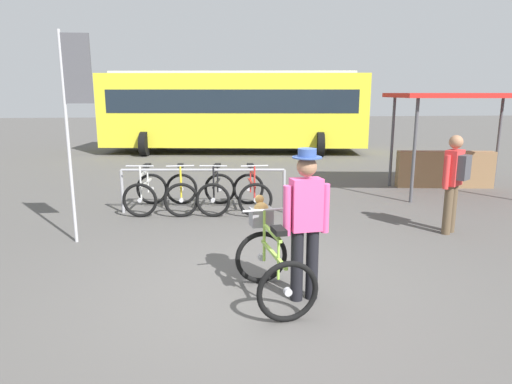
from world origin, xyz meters
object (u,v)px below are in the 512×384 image
(bus_distant, at_px, (234,108))
(banner_flag, at_px, (73,98))
(person_with_featured_bike, at_px, (306,219))
(market_stall, at_px, (455,132))
(racked_bike_red, at_px, (252,192))
(pedestrian_with_backpack, at_px, (454,178))
(racked_bike_white, at_px, (146,192))
(racked_bike_yellow, at_px, (181,192))
(racked_bike_black, at_px, (217,192))
(featured_bicycle, at_px, (270,256))

(bus_distant, distance_m, banner_flag, 11.31)
(person_with_featured_bike, distance_m, bus_distant, 13.29)
(banner_flag, bearing_deg, person_with_featured_bike, -37.64)
(bus_distant, xyz_separation_m, market_stall, (4.81, -7.79, -0.35))
(racked_bike_red, bearing_deg, pedestrian_with_backpack, -29.93)
(market_stall, bearing_deg, racked_bike_white, -169.97)
(racked_bike_yellow, xyz_separation_m, racked_bike_black, (0.70, -0.06, -0.00))
(person_with_featured_bike, distance_m, market_stall, 7.21)
(featured_bicycle, bearing_deg, banner_flag, 140.15)
(racked_bike_red, bearing_deg, featured_bicycle, -91.79)
(racked_bike_black, distance_m, racked_bike_red, 0.70)
(racked_bike_yellow, height_order, featured_bicycle, featured_bicycle)
(racked_bike_yellow, height_order, racked_bike_red, same)
(racked_bike_red, xyz_separation_m, featured_bicycle, (-0.12, -3.94, 0.12))
(racked_bike_black, bearing_deg, racked_bike_white, 174.96)
(featured_bicycle, relative_size, person_with_featured_bike, 0.72)
(racked_bike_yellow, relative_size, bus_distant, 0.11)
(racked_bike_white, relative_size, featured_bicycle, 0.93)
(racked_bike_red, height_order, person_with_featured_bike, person_with_featured_bike)
(racked_bike_black, distance_m, pedestrian_with_backpack, 4.34)
(racked_bike_yellow, distance_m, racked_bike_black, 0.70)
(racked_bike_red, bearing_deg, racked_bike_white, 174.96)
(featured_bicycle, height_order, banner_flag, banner_flag)
(featured_bicycle, bearing_deg, racked_bike_yellow, 107.38)
(racked_bike_yellow, bearing_deg, racked_bike_white, 174.96)
(racked_bike_black, height_order, bus_distant, bus_distant)
(racked_bike_white, height_order, racked_bike_black, same)
(pedestrian_with_backpack, height_order, banner_flag, banner_flag)
(racked_bike_red, distance_m, featured_bicycle, 3.94)
(racked_bike_white, relative_size, market_stall, 0.34)
(racked_bike_white, distance_m, racked_bike_yellow, 0.70)
(racked_bike_black, bearing_deg, market_stall, 13.65)
(racked_bike_red, relative_size, bus_distant, 0.11)
(racked_bike_yellow, bearing_deg, featured_bicycle, -72.62)
(racked_bike_black, height_order, featured_bicycle, featured_bicycle)
(racked_bike_yellow, distance_m, banner_flag, 2.96)
(racked_bike_black, relative_size, market_stall, 0.35)
(racked_bike_black, xyz_separation_m, bus_distant, (0.79, 9.15, 1.37))
(racked_bike_yellow, relative_size, featured_bicycle, 0.90)
(person_with_featured_bike, xyz_separation_m, pedestrian_with_backpack, (2.92, 2.23, -0.01))
(pedestrian_with_backpack, relative_size, banner_flag, 0.51)
(racked_bike_yellow, height_order, market_stall, market_stall)
(racked_bike_black, distance_m, banner_flag, 3.32)
(racked_bike_red, xyz_separation_m, market_stall, (4.91, 1.42, 1.03))
(bus_distant, relative_size, banner_flag, 3.20)
(racked_bike_black, xyz_separation_m, market_stall, (5.61, 1.36, 1.03))
(racked_bike_black, bearing_deg, banner_flag, -139.82)
(racked_bike_yellow, xyz_separation_m, banner_flag, (-1.40, -1.83, 1.86))
(racked_bike_white, distance_m, racked_bike_black, 1.40)
(racked_bike_white, distance_m, bus_distant, 9.39)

